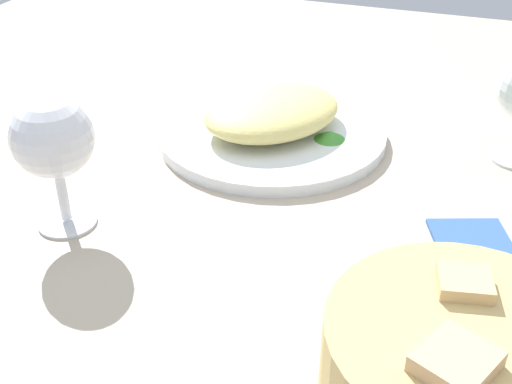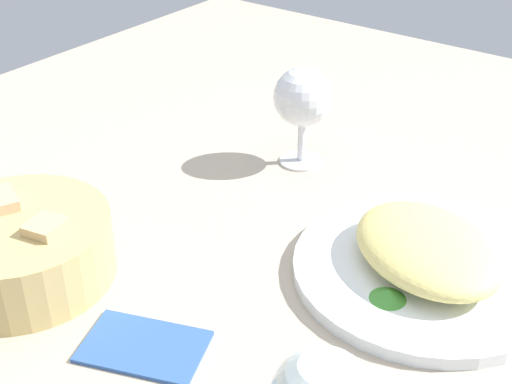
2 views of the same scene
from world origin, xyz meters
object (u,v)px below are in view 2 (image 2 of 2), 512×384
at_px(folded_napkin, 144,345).
at_px(wine_glass_near, 303,100).
at_px(plate, 425,270).
at_px(bread_basket, 19,247).

bearing_deg(folded_napkin, wine_glass_near, -98.36).
height_order(plate, bread_basket, bread_basket).
distance_m(plate, wine_glass_near, 0.28).
distance_m(bread_basket, wine_glass_near, 0.39).
xyz_separation_m(plate, bread_basket, (0.33, 0.24, 0.03)).
relative_size(plate, folded_napkin, 2.46).
relative_size(wine_glass_near, folded_napkin, 1.19).
xyz_separation_m(wine_glass_near, folded_napkin, (-0.08, 0.38, -0.08)).
bearing_deg(wine_glass_near, bread_basket, 75.79).
xyz_separation_m(plate, wine_glass_near, (0.24, -0.13, 0.08)).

